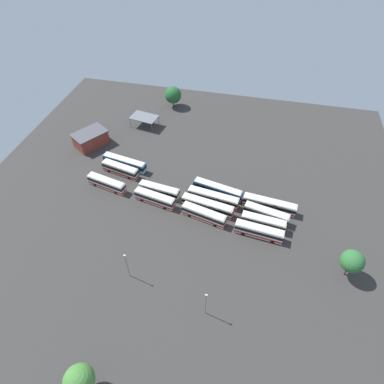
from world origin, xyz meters
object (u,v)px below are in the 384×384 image
object	(u,v)px
bus_row0_slot0	(270,205)
lamp_post_near_entrance	(127,265)
bus_row0_slot1	(266,214)
tree_northwest	(79,380)
bus_row0_slot2	(263,222)
bus_row2_slot2	(159,190)
bus_row0_slot3	(259,231)
bus_row1_slot3	(204,215)
bus_row1_slot1	(213,198)
bus_row3_slot0	(125,163)
maintenance_shelter	(144,117)
tree_south_edge	(352,261)
bus_row1_slot0	(218,190)
bus_row3_slot3	(107,183)
bus_row2_slot3	(155,198)
lamp_post_by_building	(206,303)
bus_row3_slot1	(120,169)
tree_north_edge	(173,95)
depot_building	(91,139)
bus_row1_slot2	(208,206)

from	to	relation	value
bus_row0_slot0	lamp_post_near_entrance	size ratio (longest dim) A/B	1.71
bus_row0_slot1	tree_northwest	size ratio (longest dim) A/B	1.49
bus_row0_slot2	bus_row2_slot2	size ratio (longest dim) A/B	0.97
bus_row0_slot3	bus_row1_slot3	bearing A→B (deg)	-8.90
bus_row1_slot1	bus_row3_slot0	world-z (taller)	same
bus_row0_slot3	maintenance_shelter	size ratio (longest dim) A/B	1.23
bus_row1_slot1	tree_northwest	world-z (taller)	tree_northwest
bus_row0_slot0	tree_south_edge	size ratio (longest dim) A/B	1.79
bus_row1_slot0	bus_row3_slot3	size ratio (longest dim) A/B	1.20
bus_row0_slot3	bus_row2_slot3	world-z (taller)	same
maintenance_shelter	lamp_post_by_building	world-z (taller)	lamp_post_by_building
maintenance_shelter	tree_northwest	distance (m)	87.52
bus_row1_slot3	bus_row3_slot1	world-z (taller)	same
bus_row0_slot1	bus_row0_slot3	bearing A→B (deg)	77.37
bus_row0_slot0	bus_row3_slot1	bearing A→B (deg)	-5.63
bus_row1_slot3	lamp_post_by_building	bearing A→B (deg)	102.23
bus_row1_slot0	tree_south_edge	xyz separation A→B (m)	(-34.61, 19.70, 3.85)
bus_row3_slot0	tree_north_edge	bearing A→B (deg)	-97.64
depot_building	lamp_post_by_building	xyz separation A→B (m)	(-51.00, 50.86, 2.11)
bus_row3_slot0	bus_row1_slot0	bearing A→B (deg)	170.36
tree_north_edge	bus_row0_slot1	bearing A→B (deg)	128.36
bus_row2_slot3	bus_row3_slot3	xyz separation A→B (m)	(16.14, -2.72, 0.00)
bus_row3_slot3	lamp_post_near_entrance	xyz separation A→B (m)	(-17.38, 27.00, 2.98)
bus_row1_slot0	bus_row1_slot2	size ratio (longest dim) A/B	1.00
bus_row1_slot3	depot_building	world-z (taller)	depot_building
bus_row3_slot0	tree_south_edge	bearing A→B (deg)	159.25
bus_row1_slot3	lamp_post_near_entrance	distance (m)	25.72
bus_row1_slot1	depot_building	distance (m)	49.89
bus_row2_slot2	bus_row3_slot3	xyz separation A→B (m)	(16.46, 0.69, 0.00)
bus_row0_slot2	bus_row3_slot0	size ratio (longest dim) A/B	0.79
bus_row0_slot3	tree_northwest	world-z (taller)	tree_northwest
bus_row1_slot0	maintenance_shelter	distance (m)	44.16
bus_row0_slot1	tree_north_edge	xyz separation A→B (m)	(40.82, -51.56, 3.18)
bus_row1_slot1	lamp_post_by_building	xyz separation A→B (m)	(-4.32, 33.28, 2.81)
bus_row0_slot0	bus_row0_slot3	bearing A→B (deg)	78.22
bus_row1_slot3	tree_south_edge	size ratio (longest dim) A/B	1.52
bus_row3_slot0	maintenance_shelter	xyz separation A→B (m)	(1.45, -24.02, 1.89)
bus_row2_slot2	maintenance_shelter	size ratio (longest dim) A/B	1.18
bus_row0_slot3	depot_building	distance (m)	66.31
bus_row2_slot3	lamp_post_near_entrance	bearing A→B (deg)	92.93
bus_row2_slot2	bus_row3_slot3	bearing A→B (deg)	2.39
bus_row0_slot3	bus_row3_slot3	size ratio (longest dim) A/B	1.02
bus_row3_slot0	depot_building	size ratio (longest dim) A/B	1.13
bus_row1_slot1	bus_row3_slot1	xyz separation A→B (m)	(30.99, -5.61, -0.00)
bus_row1_slot3	bus_row1_slot0	bearing A→B (deg)	-101.56
bus_row0_slot3	maintenance_shelter	bearing A→B (deg)	-42.39
bus_row0_slot2	bus_row3_slot3	xyz separation A→B (m)	(47.47, -4.60, 0.00)
bus_row1_slot1	bus_row1_slot3	world-z (taller)	same
bus_row0_slot3	bus_row3_slot0	world-z (taller)	same
bus_row2_slot2	depot_building	world-z (taller)	depot_building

